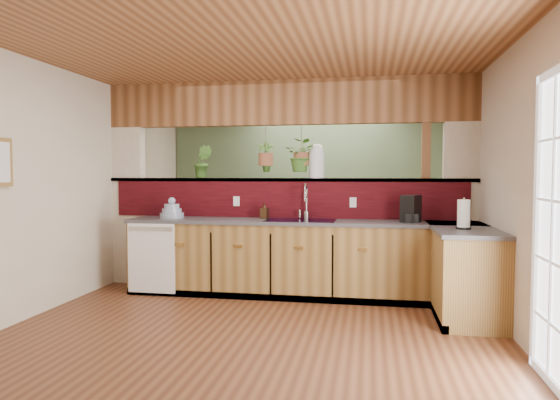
% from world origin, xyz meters
% --- Properties ---
extents(ground, '(4.60, 7.00, 0.01)m').
position_xyz_m(ground, '(0.00, 0.00, 0.00)').
color(ground, '#59311B').
rests_on(ground, ground).
extents(ceiling, '(4.60, 7.00, 0.01)m').
position_xyz_m(ceiling, '(0.00, 0.00, 2.60)').
color(ceiling, brown).
rests_on(ceiling, ground).
extents(wall_back, '(4.60, 0.02, 2.60)m').
position_xyz_m(wall_back, '(0.00, 3.50, 1.30)').
color(wall_back, beige).
rests_on(wall_back, ground).
extents(wall_front, '(4.60, 0.02, 2.60)m').
position_xyz_m(wall_front, '(0.00, -3.50, 1.30)').
color(wall_front, beige).
rests_on(wall_front, ground).
extents(wall_left, '(0.02, 7.00, 2.60)m').
position_xyz_m(wall_left, '(-2.30, 0.00, 1.30)').
color(wall_left, beige).
rests_on(wall_left, ground).
extents(wall_right, '(0.02, 7.00, 2.60)m').
position_xyz_m(wall_right, '(2.30, 0.00, 1.30)').
color(wall_right, beige).
rests_on(wall_right, ground).
extents(pass_through_partition, '(4.60, 0.21, 2.60)m').
position_xyz_m(pass_through_partition, '(0.03, 1.35, 1.19)').
color(pass_through_partition, beige).
rests_on(pass_through_partition, ground).
extents(pass_through_ledge, '(4.60, 0.21, 0.04)m').
position_xyz_m(pass_through_ledge, '(0.00, 1.35, 1.37)').
color(pass_through_ledge, brown).
rests_on(pass_through_ledge, ground).
extents(header_beam, '(4.60, 0.15, 0.55)m').
position_xyz_m(header_beam, '(0.00, 1.35, 2.33)').
color(header_beam, brown).
rests_on(header_beam, ground).
extents(sage_backwall, '(4.55, 0.02, 2.55)m').
position_xyz_m(sage_backwall, '(0.00, 3.48, 1.30)').
color(sage_backwall, '#506847').
rests_on(sage_backwall, ground).
extents(countertop, '(4.14, 1.52, 0.90)m').
position_xyz_m(countertop, '(0.84, 0.87, 0.45)').
color(countertop, brown).
rests_on(countertop, ground).
extents(dishwasher, '(0.58, 0.03, 0.82)m').
position_xyz_m(dishwasher, '(-1.48, 0.66, 0.46)').
color(dishwasher, white).
rests_on(dishwasher, ground).
extents(navy_sink, '(0.82, 0.50, 0.18)m').
position_xyz_m(navy_sink, '(0.25, 0.98, 0.82)').
color(navy_sink, black).
rests_on(navy_sink, countertop).
extents(french_door, '(0.06, 1.02, 2.16)m').
position_xyz_m(french_door, '(2.27, -1.30, 1.05)').
color(french_door, white).
rests_on(french_door, ground).
extents(faucet, '(0.19, 0.19, 0.43)m').
position_xyz_m(faucet, '(0.29, 1.13, 1.13)').
color(faucet, '#B7B7B2').
rests_on(faucet, countertop).
extents(dish_stack, '(0.29, 0.29, 0.26)m').
position_xyz_m(dish_stack, '(-1.35, 0.99, 0.98)').
color(dish_stack, '#8795AE').
rests_on(dish_stack, countertop).
extents(soap_dispenser, '(0.10, 0.10, 0.19)m').
position_xyz_m(soap_dispenser, '(-0.21, 1.11, 1.00)').
color(soap_dispenser, '#3C2616').
rests_on(soap_dispenser, countertop).
extents(coffee_maker, '(0.16, 0.27, 0.30)m').
position_xyz_m(coffee_maker, '(1.51, 0.98, 1.04)').
color(coffee_maker, black).
rests_on(coffee_maker, countertop).
extents(paper_towel, '(0.15, 0.15, 0.31)m').
position_xyz_m(paper_towel, '(1.96, 0.32, 1.04)').
color(paper_towel, black).
rests_on(paper_towel, countertop).
extents(glass_jar, '(0.19, 0.19, 0.42)m').
position_xyz_m(glass_jar, '(0.40, 1.35, 1.60)').
color(glass_jar, silver).
rests_on(glass_jar, pass_through_ledge).
extents(ledge_plant_left, '(0.27, 0.23, 0.42)m').
position_xyz_m(ledge_plant_left, '(-1.07, 1.35, 1.60)').
color(ledge_plant_left, '#376322').
rests_on(ledge_plant_left, pass_through_ledge).
extents(hanging_plant_a, '(0.22, 0.18, 0.51)m').
position_xyz_m(hanging_plant_a, '(-0.24, 1.35, 1.79)').
color(hanging_plant_a, brown).
rests_on(hanging_plant_a, header_beam).
extents(hanging_plant_b, '(0.43, 0.39, 0.53)m').
position_xyz_m(hanging_plant_b, '(0.21, 1.35, 1.85)').
color(hanging_plant_b, brown).
rests_on(hanging_plant_b, header_beam).
extents(shelving_console, '(1.37, 0.69, 0.88)m').
position_xyz_m(shelving_console, '(-0.52, 3.25, 0.50)').
color(shelving_console, black).
rests_on(shelving_console, ground).
extents(shelf_plant_a, '(0.22, 0.17, 0.38)m').
position_xyz_m(shelf_plant_a, '(-0.88, 3.25, 1.13)').
color(shelf_plant_a, '#376322').
rests_on(shelf_plant_a, shelving_console).
extents(shelf_plant_b, '(0.30, 0.30, 0.44)m').
position_xyz_m(shelf_plant_b, '(-0.16, 3.25, 1.16)').
color(shelf_plant_b, '#376322').
rests_on(shelf_plant_b, shelving_console).
extents(floor_plant, '(0.68, 0.61, 0.69)m').
position_xyz_m(floor_plant, '(1.02, 2.06, 0.35)').
color(floor_plant, '#376322').
rests_on(floor_plant, ground).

